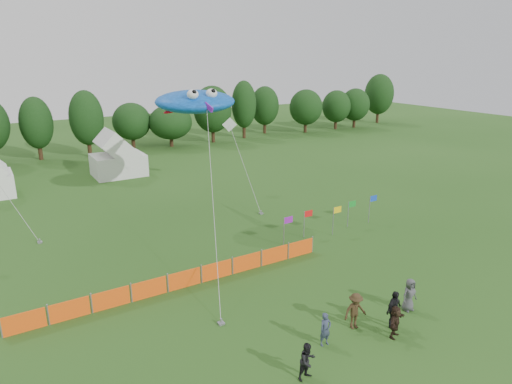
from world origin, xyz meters
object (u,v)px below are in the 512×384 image
tent_right (118,158)px  barrier_fence (184,279)px  spectator_a (325,329)px  spectator_f (395,322)px  spectator_c (355,311)px  spectator_d (394,310)px  stingray_kite (193,101)px  spectator_b (308,361)px  spectator_e (409,295)px

tent_right → barrier_fence: 26.22m
spectator_a → spectator_f: bearing=-18.7°
spectator_c → spectator_d: (1.58, -0.90, 0.04)m
tent_right → spectator_d: 34.82m
barrier_fence → spectator_c: bearing=-55.7°
stingray_kite → spectator_a: bearing=-97.6°
tent_right → spectator_c: bearing=-87.0°
barrier_fence → stingray_kite: size_ratio=0.78×
tent_right → spectator_c: 33.80m
tent_right → barrier_fence: bearing=-97.9°
spectator_b → spectator_f: 5.11m
spectator_d → spectator_c: bearing=140.0°
spectator_d → spectator_f: 0.79m
spectator_d → stingray_kite: stingray_kite is taller
spectator_d → stingray_kite: 21.34m
tent_right → spectator_e: tent_right is taller
spectator_d → stingray_kite: size_ratio=0.08×
barrier_fence → spectator_e: (8.75, -8.06, 0.36)m
barrier_fence → spectator_e: bearing=-42.7°
barrier_fence → spectator_a: 8.74m
barrier_fence → spectator_c: 9.46m
stingray_kite → spectator_c: bearing=-91.5°
spectator_b → barrier_fence: bearing=91.0°
spectator_b → spectator_e: spectator_e is taller
spectator_b → spectator_d: (5.62, 0.70, 0.15)m
spectator_a → spectator_c: bearing=10.2°
spectator_f → spectator_d: bearing=23.7°
barrier_fence → spectator_c: size_ratio=9.91×
tent_right → spectator_a: size_ratio=3.32×
barrier_fence → spectator_d: size_ratio=9.48×
stingray_kite → spectator_f: bearing=-88.4°
spectator_a → spectator_e: spectator_e is taller
spectator_c → spectator_d: bearing=-21.3°
stingray_kite → tent_right: bearing=98.6°
spectator_e → spectator_f: bearing=-147.9°
spectator_a → spectator_e: (5.45, 0.03, 0.08)m
tent_right → stingray_kite: bearing=-81.4°
spectator_e → spectator_f: spectator_e is taller
tent_right → spectator_f: bearing=-85.4°
tent_right → spectator_f: (2.81, -35.22, -1.08)m
tent_right → spectator_b: bearing=-93.7°
spectator_b → spectator_d: size_ratio=0.84×
spectator_c → spectator_e: 3.43m
spectator_a → spectator_d: bearing=-7.4°
spectator_f → stingray_kite: 21.91m
tent_right → spectator_d: (3.33, -34.65, -0.92)m
tent_right → spectator_c: (1.75, -33.75, -0.96)m
spectator_b → spectator_e: bearing=3.4°
spectator_c → spectator_e: size_ratio=1.05×
spectator_d → stingray_kite: (-1.07, 19.76, 7.97)m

